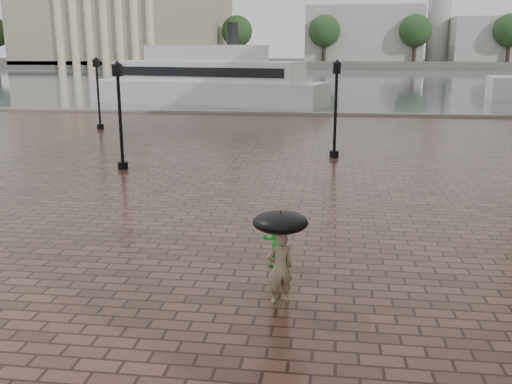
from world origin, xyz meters
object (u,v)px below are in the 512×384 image
adult_pedestrian (280,267)px  ferry_near (207,80)px  child_pedestrian (276,238)px  street_lamps (177,103)px

adult_pedestrian → ferry_near: size_ratio=0.07×
adult_pedestrian → child_pedestrian: adult_pedestrian is taller
adult_pedestrian → ferry_near: 43.37m
child_pedestrian → street_lamps: bearing=-88.6°
child_pedestrian → adult_pedestrian: bearing=76.3°
adult_pedestrian → child_pedestrian: (-0.28, 1.98, -0.07)m
ferry_near → child_pedestrian: bearing=-60.3°
adult_pedestrian → street_lamps: bearing=-92.2°
adult_pedestrian → child_pedestrian: size_ratio=1.10×
street_lamps → ferry_near: 24.58m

